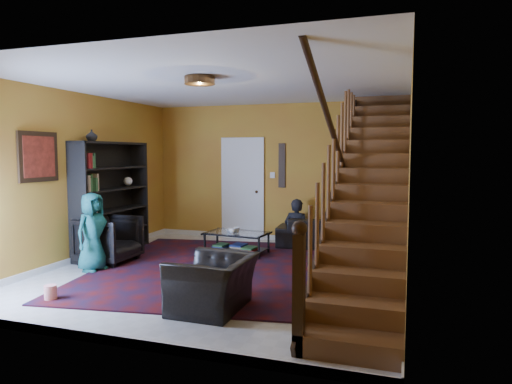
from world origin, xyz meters
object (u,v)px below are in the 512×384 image
Objects in this scene: armchair_left at (109,239)px; coffee_table at (237,242)px; armchair_right at (213,284)px; sofa at (330,233)px; bookshelf at (112,200)px.

coffee_table is at bearing -54.80° from armchair_left.
armchair_right reaches higher than coffee_table.
sofa is at bearing 36.50° from coffee_table.
armchair_left reaches higher than armchair_right.
bookshelf is at bearing 32.14° from armchair_left.
bookshelf is 3.67m from armchair_right.
coffee_table is at bearing 15.83° from bookshelf.
sofa is 1.83m from coffee_table.
bookshelf reaches higher than sofa.
armchair_left is at bearing -59.17° from bookshelf.
armchair_left is (0.35, -0.59, -0.58)m from bookshelf.
bookshelf reaches higher than armchair_left.
sofa is 1.76× the size of coffee_table.
coffee_table is (-0.76, 2.76, -0.08)m from armchair_right.
sofa is at bearing 169.99° from armchair_right.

